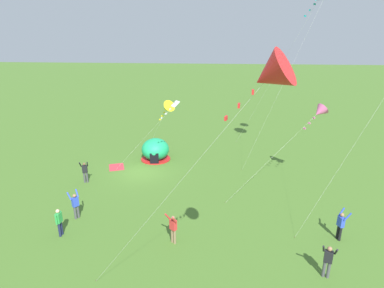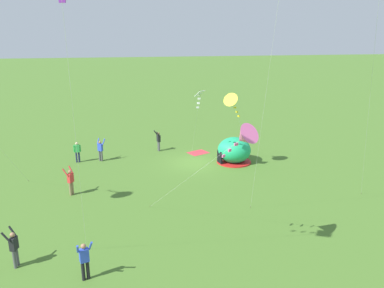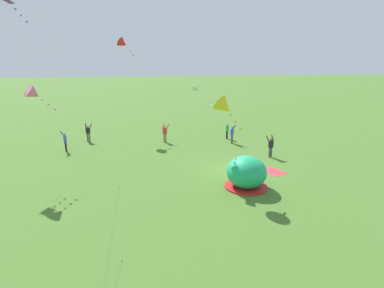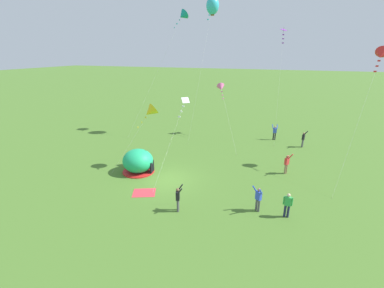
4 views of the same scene
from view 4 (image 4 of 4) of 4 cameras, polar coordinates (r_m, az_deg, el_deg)
ground_plane at (r=21.86m, az=-5.38°, el=-7.93°), size 300.00×300.00×0.00m
popup_tent at (r=23.26m, az=-11.89°, el=-3.80°), size 2.81×2.81×2.10m
picnic_blanket at (r=20.26m, az=-10.60°, el=-10.60°), size 2.08×1.87×0.01m
person_near_tent at (r=23.87m, az=20.30°, el=-4.03°), size 0.67×0.72×1.89m
person_arms_raised at (r=17.43m, az=-3.13°, el=-11.88°), size 0.58×0.70×1.89m
person_center_field at (r=32.68m, az=17.90°, el=2.58°), size 0.70×0.59×1.89m
person_watching_sky at (r=17.93m, az=20.46°, el=-12.39°), size 0.59×0.25×1.72m
person_with_toddler at (r=31.23m, az=23.50°, el=1.10°), size 0.59×0.70×1.89m
person_flying_kite at (r=17.95m, az=14.50°, el=-11.54°), size 0.72×0.67×1.89m
kite_cyan at (r=33.21m, az=4.60°, el=28.32°), size 1.82×6.16×16.06m
kite_purple at (r=33.94m, az=19.61°, el=21.74°), size 0.97×5.79×12.87m
kite_pink at (r=32.54m, az=6.47°, el=12.32°), size 4.22×7.28×6.58m
kite_red at (r=26.77m, az=36.48°, el=15.68°), size 3.58×7.75×10.61m
kite_white at (r=22.28m, az=-1.88°, el=8.61°), size 1.00×6.04×6.41m
kite_teal at (r=34.42m, az=-2.11°, el=26.61°), size 6.09×6.90×14.96m
kite_yellow at (r=22.75m, az=-9.29°, el=7.12°), size 3.56×3.74×5.96m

